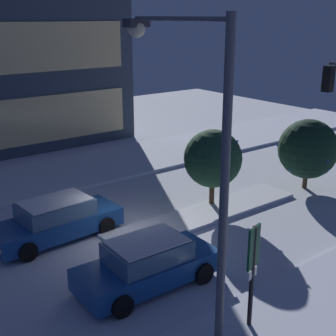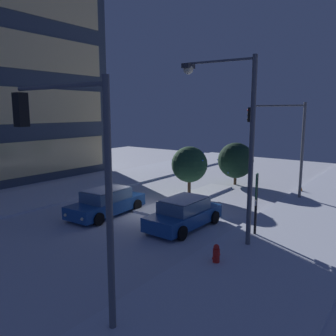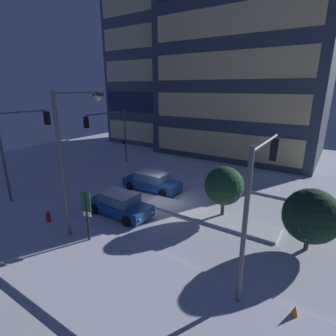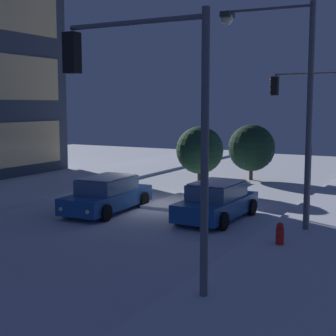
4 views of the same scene
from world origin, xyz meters
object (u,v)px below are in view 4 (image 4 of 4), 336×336
(street_lamp_arched, at_px, (284,85))
(decorated_tree_left_of_median, at_px, (251,148))
(car_far, at_px, (107,195))
(traffic_light_corner_near_left, at_px, (146,102))
(traffic_light_corner_near_right, at_px, (313,107))
(car_near, at_px, (217,202))
(fire_hydrant, at_px, (280,236))
(parking_info_sign, at_px, (309,175))
(decorated_tree_median, at_px, (200,150))

(street_lamp_arched, xyz_separation_m, decorated_tree_left_of_median, (11.23, 5.03, -3.23))
(car_far, distance_m, traffic_light_corner_near_left, 10.06)
(traffic_light_corner_near_right, bearing_deg, car_far, 58.03)
(traffic_light_corner_near_left, relative_size, traffic_light_corner_near_right, 1.05)
(car_near, xyz_separation_m, fire_hydrant, (-2.80, -3.32, -0.31))
(street_lamp_arched, bearing_deg, car_near, -13.93)
(car_far, height_order, decorated_tree_left_of_median, decorated_tree_left_of_median)
(traffic_light_corner_near_left, xyz_separation_m, parking_info_sign, (8.72, -1.79, -2.64))
(street_lamp_arched, xyz_separation_m, fire_hydrant, (-2.30, -0.66, -4.73))
(fire_hydrant, height_order, decorated_tree_median, decorated_tree_median)
(car_near, height_order, decorated_tree_median, decorated_tree_median)
(car_far, bearing_deg, car_near, 96.95)
(traffic_light_corner_near_left, height_order, parking_info_sign, traffic_light_corner_near_left)
(fire_hydrant, xyz_separation_m, decorated_tree_median, (8.52, 6.72, 1.72))
(car_near, xyz_separation_m, parking_info_sign, (0.88, -3.32, 1.16))
(traffic_light_corner_near_left, bearing_deg, parking_info_sign, -101.62)
(traffic_light_corner_near_left, bearing_deg, traffic_light_corner_near_right, -90.00)
(car_near, distance_m, decorated_tree_left_of_median, 11.05)
(parking_info_sign, bearing_deg, decorated_tree_median, -52.14)
(parking_info_sign, xyz_separation_m, decorated_tree_median, (4.85, 6.72, 0.25))
(traffic_light_corner_near_left, relative_size, parking_info_sign, 2.23)
(fire_hydrant, bearing_deg, decorated_tree_left_of_median, 22.80)
(fire_hydrant, bearing_deg, street_lamp_arched, 15.93)
(traffic_light_corner_near_right, bearing_deg, decorated_tree_median, 33.50)
(car_far, relative_size, decorated_tree_median, 1.45)
(traffic_light_corner_near_left, distance_m, parking_info_sign, 9.29)
(decorated_tree_left_of_median, bearing_deg, parking_info_sign, -150.02)
(traffic_light_corner_near_right, xyz_separation_m, fire_hydrant, (-11.79, -1.80, -3.92))
(fire_hydrant, height_order, parking_info_sign, parking_info_sign)
(parking_info_sign, bearing_deg, street_lamp_arched, 48.36)
(street_lamp_arched, relative_size, fire_hydrant, 9.44)
(traffic_light_corner_near_left, distance_m, decorated_tree_median, 14.63)
(car_far, distance_m, street_lamp_arched, 8.51)
(fire_hydrant, bearing_deg, traffic_light_corner_near_right, 8.67)
(car_far, relative_size, traffic_light_corner_near_left, 0.74)
(parking_info_sign, distance_m, decorated_tree_median, 8.29)
(decorated_tree_median, bearing_deg, decorated_tree_left_of_median, -11.72)
(fire_hydrant, relative_size, decorated_tree_median, 0.25)
(car_far, bearing_deg, fire_hydrant, 72.81)
(car_far, relative_size, street_lamp_arched, 0.62)
(car_near, relative_size, street_lamp_arched, 0.57)
(fire_hydrant, bearing_deg, decorated_tree_median, 38.27)
(traffic_light_corner_near_right, distance_m, fire_hydrant, 12.55)
(car_near, distance_m, car_far, 4.66)
(traffic_light_corner_near_left, distance_m, decorated_tree_left_of_median, 19.15)
(car_far, xyz_separation_m, decorated_tree_left_of_median, (11.54, -2.23, 1.19))
(traffic_light_corner_near_right, bearing_deg, traffic_light_corner_near_left, 90.00)
(traffic_light_corner_near_left, bearing_deg, decorated_tree_median, -70.05)
(street_lamp_arched, distance_m, parking_info_sign, 3.60)
(traffic_light_corner_near_left, height_order, traffic_light_corner_near_right, traffic_light_corner_near_left)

